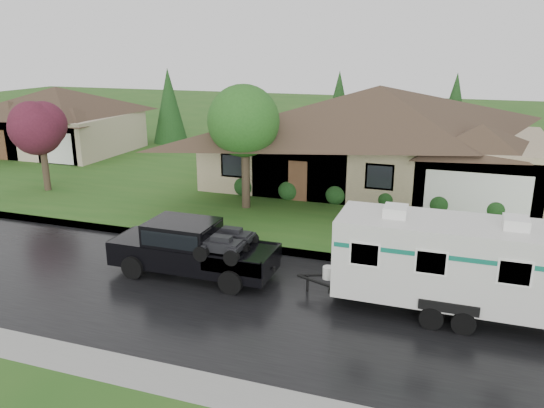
{
  "coord_description": "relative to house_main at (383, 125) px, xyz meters",
  "views": [
    {
      "loc": [
        6.15,
        -16.39,
        7.95
      ],
      "look_at": [
        -0.22,
        2.0,
        2.06
      ],
      "focal_mm": 35.0,
      "sensor_mm": 36.0,
      "label": 1
    }
  ],
  "objects": [
    {
      "name": "pickup_truck",
      "position": [
        -4.63,
        -14.59,
        -2.54
      ],
      "size": [
        5.9,
        2.24,
        1.97
      ],
      "color": "black",
      "rests_on": "ground"
    },
    {
      "name": "house_main",
      "position": [
        0.0,
        0.0,
        0.0
      ],
      "size": [
        19.44,
        10.8,
        6.9
      ],
      "color": "gray",
      "rests_on": "lawn"
    },
    {
      "name": "tree_left_green",
      "position": [
        -5.62,
        -6.8,
        0.67
      ],
      "size": [
        3.59,
        3.59,
        5.94
      ],
      "color": "#382B1E",
      "rests_on": "lawn"
    },
    {
      "name": "house_far",
      "position": [
        -24.07,
        2.02,
        -0.62
      ],
      "size": [
        10.8,
        8.64,
        5.8
      ],
      "color": "tan",
      "rests_on": "lawn"
    },
    {
      "name": "curb",
      "position": [
        -2.29,
        -11.59,
        -3.52
      ],
      "size": [
        140.0,
        0.5,
        0.15
      ],
      "primitive_type": "cube",
      "color": "gray",
      "rests_on": "ground"
    },
    {
      "name": "shrub_row",
      "position": [
        -0.29,
        -4.54,
        -2.94
      ],
      "size": [
        13.6,
        1.0,
        1.0
      ],
      "color": "#143814",
      "rests_on": "lawn"
    },
    {
      "name": "road",
      "position": [
        -2.29,
        -15.84,
        -3.59
      ],
      "size": [
        140.0,
        8.0,
        0.01
      ],
      "primitive_type": "cube",
      "color": "black",
      "rests_on": "ground"
    },
    {
      "name": "tree_red",
      "position": [
        -17.31,
        -7.36,
        -0.03
      ],
      "size": [
        2.98,
        2.98,
        4.93
      ],
      "color": "#382B1E",
      "rests_on": "lawn"
    },
    {
      "name": "ground",
      "position": [
        -2.29,
        -13.84,
        -3.59
      ],
      "size": [
        140.0,
        140.0,
        0.0
      ],
      "primitive_type": "plane",
      "color": "#25541A",
      "rests_on": "ground"
    },
    {
      "name": "travel_trailer",
      "position": [
        4.17,
        -14.59,
        -1.86
      ],
      "size": [
        7.28,
        2.56,
        3.27
      ],
      "color": "silver",
      "rests_on": "ground"
    },
    {
      "name": "lawn",
      "position": [
        -2.29,
        1.16,
        -3.52
      ],
      "size": [
        140.0,
        26.0,
        0.15
      ],
      "primitive_type": "cube",
      "color": "#25541A",
      "rests_on": "ground"
    }
  ]
}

